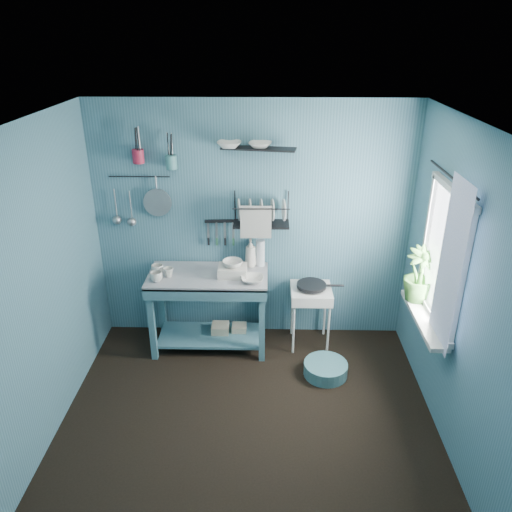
{
  "coord_description": "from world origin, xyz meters",
  "views": [
    {
      "loc": [
        0.15,
        -3.24,
        3.08
      ],
      "look_at": [
        0.05,
        0.85,
        1.2
      ],
      "focal_mm": 35.0,
      "sensor_mm": 36.0,
      "label": 1
    }
  ],
  "objects_px": {
    "mug_mid": "(168,272)",
    "water_bottle": "(260,253)",
    "utensil_cup_magenta": "(138,156)",
    "mug_right": "(158,269)",
    "hotplate_stand": "(310,316)",
    "colander": "(158,203)",
    "potted_plant": "(420,275)",
    "storage_tin_small": "(239,333)",
    "utensil_cup_teal": "(171,162)",
    "storage_tin_large": "(220,334)",
    "floor_basin": "(326,369)",
    "work_counter": "(209,311)",
    "wash_tub": "(233,271)",
    "mug_left": "(156,277)",
    "dish_rack": "(261,210)",
    "frying_pan": "(311,285)",
    "soap_bottle": "(251,253)"
  },
  "relations": [
    {
      "from": "water_bottle",
      "to": "storage_tin_small",
      "type": "xyz_separation_m",
      "value": [
        -0.22,
        -0.14,
        -0.88
      ]
    },
    {
      "from": "frying_pan",
      "to": "potted_plant",
      "type": "bearing_deg",
      "value": -28.65
    },
    {
      "from": "wash_tub",
      "to": "storage_tin_small",
      "type": "distance_m",
      "value": 0.8
    },
    {
      "from": "frying_pan",
      "to": "utensil_cup_magenta",
      "type": "height_order",
      "value": "utensil_cup_magenta"
    },
    {
      "from": "wash_tub",
      "to": "storage_tin_small",
      "type": "relative_size",
      "value": 1.4
    },
    {
      "from": "utensil_cup_magenta",
      "to": "potted_plant",
      "type": "bearing_deg",
      "value": -14.57
    },
    {
      "from": "mug_right",
      "to": "soap_bottle",
      "type": "relative_size",
      "value": 0.41
    },
    {
      "from": "potted_plant",
      "to": "storage_tin_small",
      "type": "distance_m",
      "value": 1.99
    },
    {
      "from": "wash_tub",
      "to": "storage_tin_large",
      "type": "height_order",
      "value": "wash_tub"
    },
    {
      "from": "utensil_cup_magenta",
      "to": "mug_left",
      "type": "bearing_deg",
      "value": -67.64
    },
    {
      "from": "storage_tin_small",
      "to": "wash_tub",
      "type": "bearing_deg",
      "value": -116.57
    },
    {
      "from": "mug_mid",
      "to": "hotplate_stand",
      "type": "distance_m",
      "value": 1.53
    },
    {
      "from": "storage_tin_large",
      "to": "floor_basin",
      "type": "height_order",
      "value": "storage_tin_large"
    },
    {
      "from": "work_counter",
      "to": "frying_pan",
      "type": "distance_m",
      "value": 1.08
    },
    {
      "from": "mug_right",
      "to": "utensil_cup_teal",
      "type": "xyz_separation_m",
      "value": [
        0.17,
        0.24,
        1.02
      ]
    },
    {
      "from": "work_counter",
      "to": "water_bottle",
      "type": "height_order",
      "value": "water_bottle"
    },
    {
      "from": "work_counter",
      "to": "utensil_cup_teal",
      "type": "height_order",
      "value": "utensil_cup_teal"
    },
    {
      "from": "wash_tub",
      "to": "water_bottle",
      "type": "distance_m",
      "value": 0.37
    },
    {
      "from": "utensil_cup_magenta",
      "to": "colander",
      "type": "xyz_separation_m",
      "value": [
        0.14,
        0.03,
        -0.47
      ]
    },
    {
      "from": "mug_left",
      "to": "soap_bottle",
      "type": "xyz_separation_m",
      "value": [
        0.9,
        0.36,
        0.1
      ]
    },
    {
      "from": "utensil_cup_magenta",
      "to": "mug_right",
      "type": "bearing_deg",
      "value": -58.96
    },
    {
      "from": "hotplate_stand",
      "to": "colander",
      "type": "relative_size",
      "value": 2.36
    },
    {
      "from": "mug_left",
      "to": "dish_rack",
      "type": "bearing_deg",
      "value": 19.18
    },
    {
      "from": "potted_plant",
      "to": "wash_tub",
      "type": "bearing_deg",
      "value": 166.32
    },
    {
      "from": "utensil_cup_teal",
      "to": "potted_plant",
      "type": "xyz_separation_m",
      "value": [
        2.28,
        -0.67,
        -0.83
      ]
    },
    {
      "from": "colander",
      "to": "mug_right",
      "type": "bearing_deg",
      "value": -88.86
    },
    {
      "from": "water_bottle",
      "to": "dish_rack",
      "type": "distance_m",
      "value": 0.48
    },
    {
      "from": "potted_plant",
      "to": "mug_right",
      "type": "bearing_deg",
      "value": 169.97
    },
    {
      "from": "work_counter",
      "to": "wash_tub",
      "type": "xyz_separation_m",
      "value": [
        0.25,
        -0.02,
        0.47
      ]
    },
    {
      "from": "utensil_cup_magenta",
      "to": "storage_tin_small",
      "type": "bearing_deg",
      "value": -9.65
    },
    {
      "from": "utensil_cup_magenta",
      "to": "frying_pan",
      "type": "bearing_deg",
      "value": -6.08
    },
    {
      "from": "mug_left",
      "to": "mug_right",
      "type": "bearing_deg",
      "value": 97.13
    },
    {
      "from": "utensil_cup_magenta",
      "to": "potted_plant",
      "type": "distance_m",
      "value": 2.82
    },
    {
      "from": "mug_mid",
      "to": "water_bottle",
      "type": "height_order",
      "value": "water_bottle"
    },
    {
      "from": "mug_right",
      "to": "storage_tin_large",
      "type": "bearing_deg",
      "value": 4.76
    },
    {
      "from": "wash_tub",
      "to": "dish_rack",
      "type": "distance_m",
      "value": 0.66
    },
    {
      "from": "water_bottle",
      "to": "utensil_cup_teal",
      "type": "distance_m",
      "value": 1.26
    },
    {
      "from": "wash_tub",
      "to": "soap_bottle",
      "type": "bearing_deg",
      "value": 52.31
    },
    {
      "from": "dish_rack",
      "to": "colander",
      "type": "height_order",
      "value": "colander"
    },
    {
      "from": "mug_mid",
      "to": "mug_right",
      "type": "distance_m",
      "value": 0.13
    },
    {
      "from": "wash_tub",
      "to": "work_counter",
      "type": "bearing_deg",
      "value": 175.43
    },
    {
      "from": "mug_left",
      "to": "dish_rack",
      "type": "distance_m",
      "value": 1.21
    },
    {
      "from": "colander",
      "to": "potted_plant",
      "type": "relative_size",
      "value": 0.56
    },
    {
      "from": "potted_plant",
      "to": "mug_left",
      "type": "bearing_deg",
      "value": 173.58
    },
    {
      "from": "dish_rack",
      "to": "storage_tin_large",
      "type": "distance_m",
      "value": 1.42
    },
    {
      "from": "water_bottle",
      "to": "soap_bottle",
      "type": "bearing_deg",
      "value": -168.69
    },
    {
      "from": "frying_pan",
      "to": "floor_basin",
      "type": "height_order",
      "value": "frying_pan"
    },
    {
      "from": "utensil_cup_teal",
      "to": "mug_left",
      "type": "bearing_deg",
      "value": -109.98
    },
    {
      "from": "mug_left",
      "to": "utensil_cup_teal",
      "type": "relative_size",
      "value": 0.95
    },
    {
      "from": "utensil_cup_magenta",
      "to": "storage_tin_large",
      "type": "xyz_separation_m",
      "value": [
        0.74,
        -0.19,
        -1.86
      ]
    }
  ]
}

